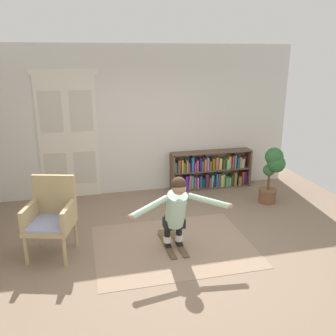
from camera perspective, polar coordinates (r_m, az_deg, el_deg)
name	(u,v)px	position (r m, az deg, el deg)	size (l,w,h in m)	color
ground_plane	(182,251)	(5.40, 2.18, -12.75)	(7.20, 7.20, 0.00)	#7F6854
back_wall	(147,120)	(7.31, -3.30, 7.44)	(6.00, 0.10, 2.90)	silver
double_door	(68,136)	(7.18, -15.32, 4.88)	(1.22, 0.05, 2.45)	silver
rug	(173,246)	(5.51, 0.81, -12.01)	(2.30, 1.79, 0.01)	#937862
bookshelf	(210,171)	(7.71, 6.61, -0.54)	(1.71, 0.30, 0.79)	brown
wicker_chair	(51,215)	(5.33, -17.76, -7.00)	(0.74, 0.74, 1.10)	tan
potted_plant	(273,169)	(7.09, 16.02, -0.16)	(0.45, 0.38, 1.06)	brown
skis_pair	(173,243)	(5.53, 0.72, -11.69)	(0.29, 0.80, 0.07)	brown
person_skier	(176,208)	(5.08, 1.30, -6.30)	(1.44, 0.58, 1.08)	white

